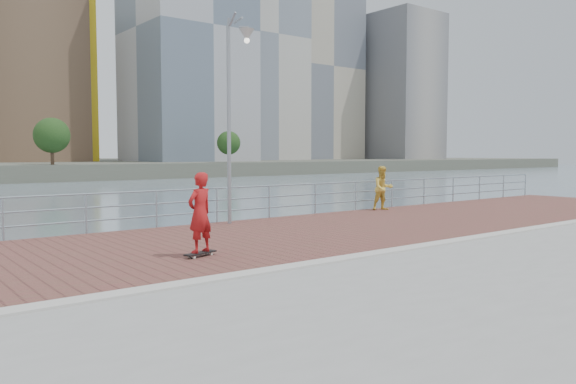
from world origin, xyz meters
TOP-DOWN VIEW (x-y plane):
  - water at (0.00, 0.00)m, footprint 400.00×400.00m
  - brick_lane at (0.00, 3.60)m, footprint 40.00×6.80m
  - curb at (0.00, 0.00)m, footprint 40.00×0.40m
  - guardrail at (0.00, 7.00)m, footprint 39.06×0.06m
  - street_lamp at (1.19, 6.05)m, footprint 0.45×1.30m
  - skateboard at (-2.29, 2.09)m, footprint 0.82×0.41m
  - skateboarder at (-2.29, 2.09)m, footprint 0.71×0.56m
  - bystander at (8.02, 6.37)m, footprint 0.98×0.87m
  - skyline at (29.36, 104.39)m, footprint 233.00×41.00m

SIDE VIEW (x-z plane):
  - water at x=0.00m, z-range -2.00..-2.00m
  - brick_lane at x=0.00m, z-range 0.00..0.02m
  - curb at x=0.00m, z-range 0.00..0.06m
  - skateboard at x=-2.29m, z-range 0.05..0.14m
  - guardrail at x=0.00m, z-range 0.13..1.25m
  - bystander at x=8.02m, z-range 0.02..1.71m
  - skateboarder at x=-2.29m, z-range 0.10..1.81m
  - street_lamp at x=1.19m, z-range 1.29..7.42m
  - skyline at x=29.36m, z-range -6.01..53.06m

